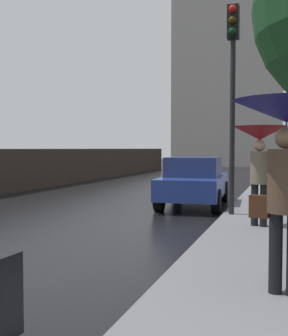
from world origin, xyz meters
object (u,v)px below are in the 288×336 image
object	(u,v)px
car_blue_mid_road	(194,181)
traffic_light	(233,72)
pedestrian_with_umbrella_near	(260,147)
pedestrian_with_umbrella_far	(286,139)

from	to	relation	value
car_blue_mid_road	traffic_light	world-z (taller)	traffic_light
traffic_light	car_blue_mid_road	bearing A→B (deg)	122.62
car_blue_mid_road	pedestrian_with_umbrella_near	bearing A→B (deg)	-62.92
traffic_light	pedestrian_with_umbrella_near	bearing A→B (deg)	-62.26
car_blue_mid_road	traffic_light	distance (m)	3.62
car_blue_mid_road	pedestrian_with_umbrella_near	world-z (taller)	pedestrian_with_umbrella_near
pedestrian_with_umbrella_far	traffic_light	size ratio (longest dim) A/B	0.43
pedestrian_with_umbrella_near	pedestrian_with_umbrella_far	xyz separation A→B (m)	(0.49, -3.91, 0.06)
car_blue_mid_road	pedestrian_with_umbrella_far	distance (m)	7.76
car_blue_mid_road	pedestrian_with_umbrella_far	world-z (taller)	pedestrian_with_umbrella_far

